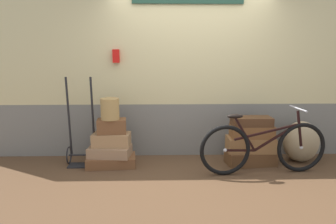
{
  "coord_description": "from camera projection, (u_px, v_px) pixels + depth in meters",
  "views": [
    {
      "loc": [
        -0.51,
        -4.43,
        1.69
      ],
      "look_at": [
        -0.38,
        0.2,
        0.82
      ],
      "focal_mm": 35.56,
      "sensor_mm": 36.0,
      "label": 1
    }
  ],
  "objects": [
    {
      "name": "ground",
      "position": [
        195.0,
        173.0,
        4.68
      ],
      "size": [
        9.19,
        5.2,
        0.06
      ],
      "primitive_type": "cube",
      "color": "#513823"
    },
    {
      "name": "station_building",
      "position": [
        192.0,
        67.0,
        5.25
      ],
      "size": [
        7.19,
        0.74,
        2.81
      ],
      "color": "slate",
      "rests_on": "ground"
    },
    {
      "name": "suitcase_0",
      "position": [
        111.0,
        161.0,
        4.9
      ],
      "size": [
        0.74,
        0.47,
        0.15
      ],
      "primitive_type": "cube",
      "rotation": [
        0.0,
        0.0,
        0.09
      ],
      "color": "brown",
      "rests_on": "ground"
    },
    {
      "name": "suitcase_1",
      "position": [
        110.0,
        151.0,
        4.88
      ],
      "size": [
        0.64,
        0.45,
        0.15
      ],
      "primitive_type": "cube",
      "rotation": [
        0.0,
        0.0,
        -0.12
      ],
      "color": "#937051",
      "rests_on": "suitcase_0"
    },
    {
      "name": "suitcase_2",
      "position": [
        112.0,
        140.0,
        4.89
      ],
      "size": [
        0.56,
        0.35,
        0.19
      ],
      "primitive_type": "cube",
      "rotation": [
        0.0,
        0.0,
        -0.06
      ],
      "color": "#9E754C",
      "rests_on": "suitcase_1"
    },
    {
      "name": "suitcase_3",
      "position": [
        112.0,
        126.0,
        4.85
      ],
      "size": [
        0.43,
        0.28,
        0.21
      ],
      "primitive_type": "cube",
      "rotation": [
        0.0,
        0.0,
        0.08
      ],
      "color": "brown",
      "rests_on": "suitcase_2"
    },
    {
      "name": "suitcase_4",
      "position": [
        250.0,
        158.0,
        4.97
      ],
      "size": [
        0.74,
        0.45,
        0.2
      ],
      "primitive_type": "cube",
      "rotation": [
        0.0,
        0.0,
        0.11
      ],
      "color": "brown",
      "rests_on": "ground"
    },
    {
      "name": "suitcase_5",
      "position": [
        250.0,
        144.0,
        4.93
      ],
      "size": [
        0.69,
        0.36,
        0.22
      ],
      "primitive_type": "cube",
      "rotation": [
        0.0,
        0.0,
        -0.01
      ],
      "color": "olive",
      "rests_on": "suitcase_4"
    },
    {
      "name": "suitcase_6",
      "position": [
        252.0,
        131.0,
        4.89
      ],
      "size": [
        0.62,
        0.32,
        0.18
      ],
      "primitive_type": "cube",
      "rotation": [
        0.0,
        0.0,
        -0.01
      ],
      "color": "brown",
      "rests_on": "suitcase_5"
    },
    {
      "name": "suitcase_7",
      "position": [
        251.0,
        121.0,
        4.84
      ],
      "size": [
        0.58,
        0.29,
        0.13
      ],
      "primitive_type": "cube",
      "rotation": [
        0.0,
        0.0,
        0.0
      ],
      "color": "#4C2D19",
      "rests_on": "suitcase_6"
    },
    {
      "name": "wicker_basket",
      "position": [
        110.0,
        109.0,
        4.78
      ],
      "size": [
        0.27,
        0.27,
        0.31
      ],
      "primitive_type": "cylinder",
      "color": "#A8844C",
      "rests_on": "suitcase_3"
    },
    {
      "name": "luggage_trolley",
      "position": [
        82.0,
        144.0,
        4.94
      ],
      "size": [
        0.43,
        0.35,
        1.31
      ],
      "color": "black",
      "rests_on": "ground"
    },
    {
      "name": "burlap_sack",
      "position": [
        301.0,
        141.0,
        5.06
      ],
      "size": [
        0.54,
        0.46,
        0.63
      ],
      "primitive_type": "ellipsoid",
      "color": "#9E8966",
      "rests_on": "ground"
    },
    {
      "name": "bicycle",
      "position": [
        263.0,
        148.0,
        4.55
      ],
      "size": [
        1.79,
        0.46,
        0.91
      ],
      "color": "black",
      "rests_on": "ground"
    }
  ]
}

